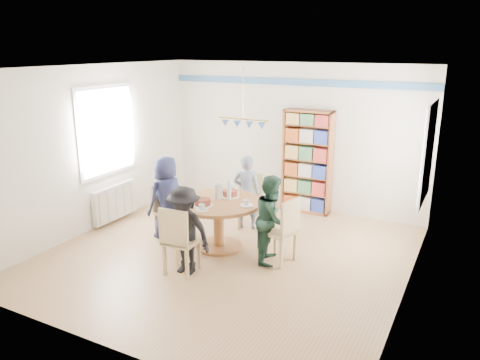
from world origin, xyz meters
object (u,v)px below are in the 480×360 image
Objects in this scene: radiator at (115,202)px; person_right at (272,219)px; person_left at (167,197)px; bookshelf at (307,163)px; chair_near at (178,238)px; person_far at (247,192)px; chair_far at (250,198)px; chair_right at (284,228)px; dining_table at (219,213)px; person_near at (185,231)px; chair_left at (166,208)px.

person_right reaches higher than radiator.
bookshelf reaches higher than person_left.
person_far is at bearing 88.88° from chair_near.
chair_far is (2.19, 0.92, 0.15)m from radiator.
person_left is (1.23, -0.15, 0.32)m from radiator.
chair_right is (3.24, -0.15, 0.18)m from radiator.
bookshelf reaches higher than dining_table.
person_near is (2.19, -1.05, 0.26)m from radiator.
radiator is at bearing 152.09° from chair_near.
person_far is (0.04, 1.92, 0.10)m from chair_near.
chair_right is at bearing 104.12° from person_left.
person_right is at bearing 47.33° from person_near.
bookshelf is (-0.29, 2.21, 0.30)m from person_right.
radiator is at bearing 0.93° from person_far.
chair_near is at bearing -91.70° from dining_table.
chair_far reaches higher than dining_table.
person_far is at bearing 92.65° from person_near.
person_near is (-0.00, -1.97, 0.11)m from chair_far.
radiator is 1.19m from chair_left.
chair_far is at bearing 88.73° from chair_near.
chair_far is at bearing 92.41° from person_near.
chair_left is at bearing -113.41° from person_left.
chair_far is at bearing -112.50° from person_far.
chair_right is 2.28m from bookshelf.
radiator is 3.25m from chair_right.
radiator is 1.04× the size of chair_near.
person_far is at bearing 89.52° from dining_table.
person_far is (1.00, 0.90, 0.16)m from chair_left.
bookshelf is at bearing 74.35° from dining_table.
person_right reaches higher than dining_table.
radiator is at bearing 156.81° from person_near.
person_far is (2.18, 0.79, 0.28)m from radiator.
bookshelf reaches higher than chair_near.
person_right is 1.25m from person_near.
bookshelf reaches higher than person_right.
chair_left reaches higher than dining_table.
person_left reaches higher than person_right.
chair_far reaches higher than radiator.
radiator is 2.38m from chair_far.
chair_right is at bearing -98.87° from person_right.
chair_right is 1.50m from chair_far.
person_near is (-1.05, -0.90, 0.08)m from chair_right.
dining_table is 0.93m from person_near.
dining_table is 1.03× the size of person_far.
person_left is 1.09× the size of person_near.
chair_far is at bearing -117.76° from bookshelf.
radiator is 0.80× the size of person_far.
person_right reaches higher than chair_right.
dining_table is 1.01m from chair_near.
chair_far reaches higher than chair_left.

